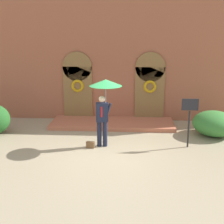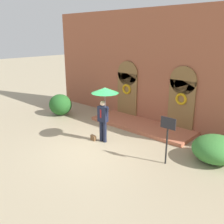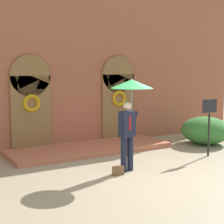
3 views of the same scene
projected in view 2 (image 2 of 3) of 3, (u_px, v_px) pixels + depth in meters
name	position (u px, v px, depth m)	size (l,w,h in m)	color
ground_plane	(98.00, 147.00, 10.18)	(80.00, 80.00, 0.00)	tan
building_facade	(156.00, 70.00, 12.33)	(14.00, 2.30, 5.60)	#9E563D
person_with_umbrella	(104.00, 98.00, 10.06)	(1.10, 1.10, 2.36)	#191E33
handbag	(93.00, 138.00, 10.77)	(0.28, 0.12, 0.22)	brown
sign_post	(167.00, 133.00, 8.51)	(0.56, 0.06, 1.72)	black
shrub_left	(60.00, 105.00, 14.07)	(1.33, 1.22, 1.18)	#235B23
shrub_right	(216.00, 149.00, 8.90)	(1.63, 1.72, 0.95)	#387A33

